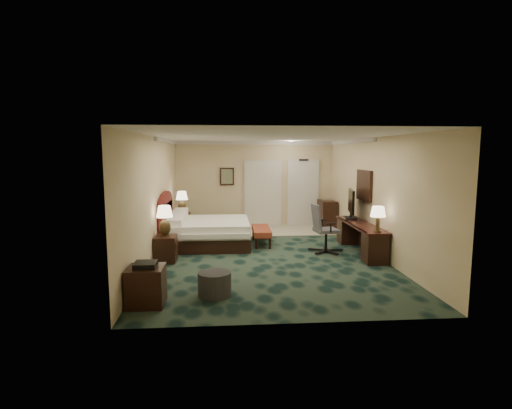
{
  "coord_description": "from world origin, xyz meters",
  "views": [
    {
      "loc": [
        -0.95,
        -8.96,
        2.35
      ],
      "look_at": [
        -0.21,
        0.6,
        1.1
      ],
      "focal_mm": 28.0,
      "sensor_mm": 36.0,
      "label": 1
    }
  ],
  "objects": [
    {
      "name": "floor",
      "position": [
        0.0,
        0.0,
        0.0
      ],
      "size": [
        5.0,
        7.5,
        0.0
      ],
      "primitive_type": "cube",
      "color": "black",
      "rests_on": "ground"
    },
    {
      "name": "bed",
      "position": [
        -1.38,
        1.08,
        0.32
      ],
      "size": [
        2.03,
        1.88,
        0.64
      ],
      "primitive_type": "cube",
      "color": "white",
      "rests_on": "ground"
    },
    {
      "name": "lamp_far",
      "position": [
        -2.19,
        2.43,
        0.95
      ],
      "size": [
        0.39,
        0.39,
        0.63
      ],
      "primitive_type": null,
      "rotation": [
        0.0,
        0.0,
        -0.17
      ],
      "color": "#2F2414",
      "rests_on": "nightstand_far"
    },
    {
      "name": "crown_molding",
      "position": [
        0.0,
        0.0,
        2.65
      ],
      "size": [
        5.0,
        7.5,
        0.1
      ],
      "primitive_type": null,
      "color": "silver",
      "rests_on": "wall_back"
    },
    {
      "name": "ceiling",
      "position": [
        0.0,
        0.0,
        2.7
      ],
      "size": [
        5.0,
        7.5,
        0.0
      ],
      "primitive_type": "cube",
      "color": "silver",
      "rests_on": "wall_back"
    },
    {
      "name": "tv",
      "position": [
        2.2,
        0.77,
        1.06
      ],
      "size": [
        0.27,
        0.95,
        0.74
      ],
      "primitive_type": "cube",
      "rotation": [
        0.0,
        0.0,
        -0.21
      ],
      "color": "black",
      "rests_on": "desk"
    },
    {
      "name": "wall_front",
      "position": [
        0.0,
        -3.75,
        1.35
      ],
      "size": [
        5.0,
        0.0,
        2.7
      ],
      "primitive_type": "cube",
      "color": "tan",
      "rests_on": "ground"
    },
    {
      "name": "desk_lamp",
      "position": [
        2.24,
        -0.92,
        0.97
      ],
      "size": [
        0.39,
        0.39,
        0.55
      ],
      "primitive_type": null,
      "rotation": [
        0.0,
        0.0,
        -0.26
      ],
      "color": "#2F2414",
      "rests_on": "desk"
    },
    {
      "name": "entry_door",
      "position": [
        1.55,
        3.72,
        1.05
      ],
      "size": [
        1.02,
        0.06,
        2.18
      ],
      "primitive_type": "cube",
      "color": "silver",
      "rests_on": "ground"
    },
    {
      "name": "tile_patch",
      "position": [
        0.9,
        2.9,
        0.01
      ],
      "size": [
        3.2,
        1.7,
        0.01
      ],
      "primitive_type": "cube",
      "color": "#C1B58E",
      "rests_on": "ground"
    },
    {
      "name": "nightstand_far",
      "position": [
        -2.23,
        2.42,
        0.32
      ],
      "size": [
        0.51,
        0.58,
        0.63
      ],
      "primitive_type": "cube",
      "color": "black",
      "rests_on": "ground"
    },
    {
      "name": "bed_bench",
      "position": [
        -0.04,
        1.1,
        0.21
      ],
      "size": [
        0.45,
        1.26,
        0.42
      ],
      "primitive_type": "cube",
      "rotation": [
        0.0,
        0.0,
        -0.01
      ],
      "color": "maroon",
      "rests_on": "ground"
    },
    {
      "name": "wall_left",
      "position": [
        -2.5,
        0.0,
        1.35
      ],
      "size": [
        0.0,
        7.5,
        2.7
      ],
      "primitive_type": "cube",
      "color": "tan",
      "rests_on": "ground"
    },
    {
      "name": "desk",
      "position": [
        2.22,
        0.09,
        0.35
      ],
      "size": [
        0.52,
        2.39,
        0.69
      ],
      "primitive_type": "cube",
      "color": "black",
      "rests_on": "ground"
    },
    {
      "name": "wall_right",
      "position": [
        2.5,
        0.0,
        1.35
      ],
      "size": [
        0.0,
        7.5,
        2.7
      ],
      "primitive_type": "cube",
      "color": "tan",
      "rests_on": "ground"
    },
    {
      "name": "wall_back",
      "position": [
        0.0,
        3.75,
        1.35
      ],
      "size": [
        5.0,
        0.0,
        2.7
      ],
      "primitive_type": "cube",
      "color": "tan",
      "rests_on": "ground"
    },
    {
      "name": "wall_art",
      "position": [
        -0.9,
        3.71,
        1.6
      ],
      "size": [
        0.45,
        0.06,
        0.55
      ],
      "primitive_type": "cube",
      "color": "#476E5B",
      "rests_on": "wall_back"
    },
    {
      "name": "wall_mirror",
      "position": [
        2.46,
        0.6,
        1.55
      ],
      "size": [
        0.05,
        0.95,
        0.75
      ],
      "primitive_type": "cube",
      "color": "white",
      "rests_on": "wall_right"
    },
    {
      "name": "nightstand_near",
      "position": [
        -2.25,
        -0.4,
        0.28
      ],
      "size": [
        0.45,
        0.52,
        0.57
      ],
      "primitive_type": "cube",
      "color": "black",
      "rests_on": "ground"
    },
    {
      "name": "headboard",
      "position": [
        -2.44,
        1.0,
        0.7
      ],
      "size": [
        0.12,
        2.0,
        1.4
      ],
      "primitive_type": null,
      "color": "#44170F",
      "rests_on": "ground"
    },
    {
      "name": "side_table",
      "position": [
        -2.19,
        -2.89,
        0.3
      ],
      "size": [
        0.56,
        0.56,
        0.6
      ],
      "primitive_type": "cube",
      "color": "black",
      "rests_on": "ground"
    },
    {
      "name": "ottoman",
      "position": [
        -1.15,
        -2.56,
        0.2
      ],
      "size": [
        0.63,
        0.63,
        0.4
      ],
      "primitive_type": "cylinder",
      "rotation": [
        0.0,
        0.0,
        -0.15
      ],
      "color": "#2A2B2E",
      "rests_on": "ground"
    },
    {
      "name": "closet_doors",
      "position": [
        0.25,
        3.71,
        1.05
      ],
      "size": [
        1.2,
        0.06,
        2.1
      ],
      "primitive_type": "cube",
      "color": "beige",
      "rests_on": "ground"
    },
    {
      "name": "desk_chair",
      "position": [
        1.41,
        0.13,
        0.58
      ],
      "size": [
        0.75,
        0.72,
        1.16
      ],
      "primitive_type": null,
      "rotation": [
        0.0,
        0.0,
        0.13
      ],
      "color": "#504F55",
      "rests_on": "ground"
    },
    {
      "name": "minibar",
      "position": [
        2.22,
        3.2,
        0.43
      ],
      "size": [
        0.46,
        0.82,
        0.87
      ],
      "primitive_type": "cube",
      "color": "black",
      "rests_on": "ground"
    },
    {
      "name": "lamp_near",
      "position": [
        -2.26,
        -0.38,
        0.89
      ],
      "size": [
        0.43,
        0.43,
        0.66
      ],
      "primitive_type": null,
      "rotation": [
        0.0,
        0.0,
        -0.26
      ],
      "color": "#2F2414",
      "rests_on": "nightstand_near"
    }
  ]
}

